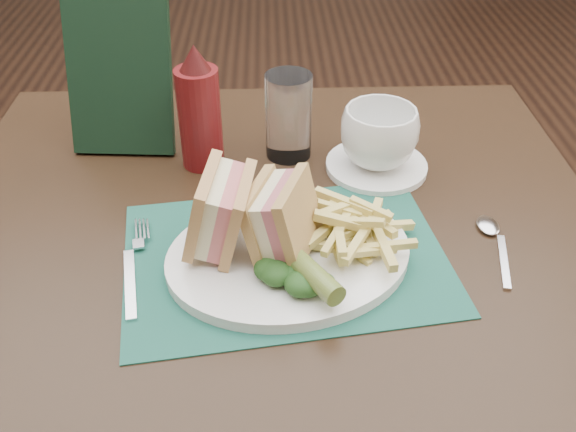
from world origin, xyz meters
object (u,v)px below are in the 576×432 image
Objects in this scene: table_main at (274,386)px; drinking_glass at (289,116)px; placemat at (286,257)px; sandwich_half_a at (203,209)px; coffee_cup at (379,137)px; sandwich_half_b at (265,214)px; check_presenter at (119,69)px; saucer at (376,166)px; plate at (289,255)px; ketchup_bottle at (199,107)px.

drinking_glass is at bearing 78.39° from table_main.
placemat is 0.12m from sandwich_half_a.
coffee_cup is at bearing 45.83° from sandwich_half_a.
sandwich_half_b is (0.07, -0.01, -0.00)m from sandwich_half_a.
table_main is 9.22× the size of sandwich_half_b.
saucer is at bearing -9.55° from check_presenter.
saucer is (0.14, 0.21, -0.00)m from plate.
drinking_glass is at bearing 160.11° from coffee_cup.
ketchup_bottle is at bearing 102.81° from plate.
plate is at bearing -123.60° from saucer.
sandwich_half_a reaches higher than saucer.
ketchup_bottle is (-0.10, 0.12, 0.47)m from table_main.
coffee_cup is 0.26m from ketchup_bottle.
sandwich_half_a is 0.30m from coffee_cup.
plate is 2.68× the size of coffee_cup.
coffee_cup is at bearing 70.18° from sandwich_half_b.
table_main is 8.05× the size of coffee_cup.
placemat is at bearing 103.30° from plate.
table_main is 0.49m from ketchup_bottle.
coffee_cup is at bearing -9.55° from check_presenter.
table_main is 0.39m from placemat.
sandwich_half_b is at bearing 0.78° from sandwich_half_a.
check_presenter is (-0.22, 0.19, 0.50)m from table_main.
placemat is 0.07m from sandwich_half_b.
table_main is 0.42m from saucer.
coffee_cup reaches higher than table_main.
saucer is (0.24, 0.19, -0.06)m from sandwich_half_a.
plate is 2.89× the size of sandwich_half_a.
sandwich_half_b reaches higher than table_main.
sandwich_half_a is 1.06× the size of sandwich_half_b.
saucer is at bearing 31.60° from table_main.
coffee_cup is 0.44× the size of check_presenter.
drinking_glass is at bearing 160.11° from saucer.
drinking_glass reaches higher than coffee_cup.
check_presenter reaches higher than ketchup_bottle.
table_main is at bearing -51.05° from ketchup_bottle.
ketchup_bottle is (-0.13, -0.02, 0.03)m from drinking_glass.
sandwich_half_b is at bearing -49.50° from check_presenter.
saucer is 1.34× the size of coffee_cup.
sandwich_half_a is (-0.08, -0.09, 0.44)m from table_main.
table_main is at bearing -148.40° from coffee_cup.
table_main is at bearing -36.74° from check_presenter.
check_presenter is (-0.21, 0.29, 0.06)m from sandwich_half_b.
plate is 0.12m from sandwich_half_a.
ketchup_bottle is at bearing 102.56° from sandwich_half_a.
sandwich_half_a is at bearing -114.88° from drinking_glass.
plate is 2.00× the size of saucer.
sandwich_half_a is 0.07m from sandwich_half_b.
plate is at bearing -46.94° from check_presenter.
sandwich_half_a is at bearing -59.43° from check_presenter.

